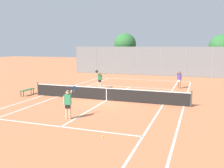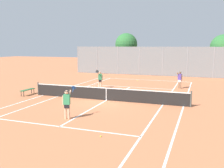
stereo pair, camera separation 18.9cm
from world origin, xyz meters
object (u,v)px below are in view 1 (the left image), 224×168
(tennis_net, at_px, (106,94))
(tree_behind_left, at_px, (125,45))
(player_far_left, at_px, (100,79))
(loose_tennis_ball_1, at_px, (103,136))
(player_far_right, at_px, (179,79))
(loose_tennis_ball_2, at_px, (126,82))
(loose_tennis_ball_0, at_px, (137,81))
(courtside_bench, at_px, (27,90))
(player_near_side, at_px, (68,103))
(tree_behind_right, at_px, (223,48))

(tennis_net, bearing_deg, tree_behind_left, 102.65)
(player_far_left, relative_size, loose_tennis_ball_1, 26.88)
(player_far_right, xyz_separation_m, loose_tennis_ball_1, (-2.14, -14.17, -0.88))
(loose_tennis_ball_2, height_order, tree_behind_left, tree_behind_left)
(player_far_right, bearing_deg, loose_tennis_ball_0, 144.65)
(tennis_net, bearing_deg, player_far_left, 117.59)
(loose_tennis_ball_0, relative_size, tree_behind_left, 0.01)
(tennis_net, height_order, player_far_right, player_far_right)
(loose_tennis_ball_2, bearing_deg, loose_tennis_ball_1, -77.36)
(player_far_left, bearing_deg, courtside_bench, -130.75)
(loose_tennis_ball_0, xyz_separation_m, courtside_bench, (-6.46, -10.93, 0.38))
(player_far_right, height_order, loose_tennis_ball_1, player_far_right)
(tennis_net, height_order, tree_behind_left, tree_behind_left)
(player_near_side, height_order, tree_behind_right, tree_behind_right)
(player_near_side, height_order, player_far_right, player_near_side)
(player_far_left, relative_size, loose_tennis_ball_0, 26.88)
(player_far_right, relative_size, loose_tennis_ball_2, 24.24)
(tennis_net, distance_m, player_far_left, 5.34)
(player_far_left, bearing_deg, player_far_right, 18.93)
(tennis_net, xyz_separation_m, player_far_right, (4.61, 7.14, 0.40))
(tree_behind_left, bearing_deg, tennis_net, -77.35)
(player_far_left, distance_m, tree_behind_left, 15.01)
(loose_tennis_ball_2, relative_size, courtside_bench, 0.04)
(tennis_net, relative_size, tree_behind_left, 2.06)
(loose_tennis_ball_1, distance_m, tree_behind_left, 27.46)
(player_far_right, bearing_deg, tree_behind_right, 68.37)
(tree_behind_right, bearing_deg, player_far_right, -111.63)
(tennis_net, distance_m, loose_tennis_ball_2, 9.76)
(courtside_bench, bearing_deg, tree_behind_left, 82.85)
(loose_tennis_ball_1, height_order, tree_behind_left, tree_behind_left)
(player_near_side, distance_m, player_far_right, 13.19)
(player_far_left, xyz_separation_m, tree_behind_left, (-1.86, 14.55, 3.17))
(player_near_side, height_order, loose_tennis_ball_2, player_near_side)
(tennis_net, xyz_separation_m, loose_tennis_ball_1, (2.47, -7.03, -0.48))
(player_near_side, height_order, loose_tennis_ball_0, player_near_side)
(loose_tennis_ball_0, height_order, loose_tennis_ball_2, same)
(player_far_right, relative_size, courtside_bench, 1.07)
(player_far_left, height_order, courtside_bench, player_far_left)
(tennis_net, distance_m, loose_tennis_ball_0, 10.66)
(loose_tennis_ball_1, xyz_separation_m, tree_behind_right, (6.54, 25.26, 3.67))
(loose_tennis_ball_0, distance_m, courtside_bench, 12.70)
(loose_tennis_ball_1, bearing_deg, tree_behind_right, 75.49)
(player_far_left, relative_size, tree_behind_right, 0.33)
(loose_tennis_ball_0, relative_size, loose_tennis_ball_1, 1.00)
(player_far_left, bearing_deg, loose_tennis_ball_2, 76.45)
(player_far_left, distance_m, loose_tennis_ball_2, 5.17)
(courtside_bench, relative_size, tree_behind_left, 0.26)
(player_far_left, bearing_deg, player_near_side, -77.65)
(tennis_net, xyz_separation_m, loose_tennis_ball_2, (-1.27, 9.66, -0.48))
(loose_tennis_ball_0, height_order, tree_behind_right, tree_behind_right)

